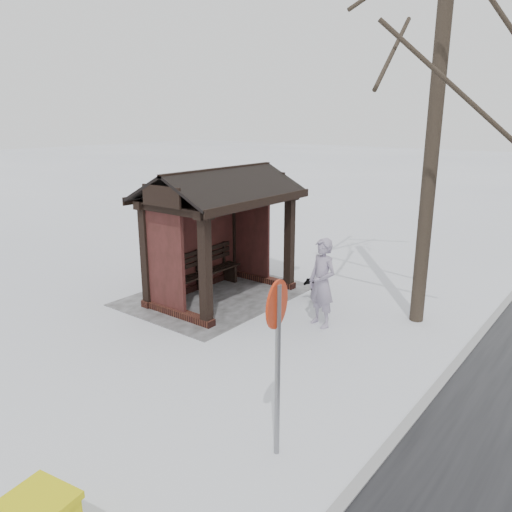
{
  "coord_description": "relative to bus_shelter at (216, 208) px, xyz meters",
  "views": [
    {
      "loc": [
        8.42,
        7.58,
        4.19
      ],
      "look_at": [
        -0.29,
        0.8,
        1.1
      ],
      "focal_mm": 35.0,
      "sensor_mm": 36.0,
      "label": 1
    }
  ],
  "objects": [
    {
      "name": "ground",
      "position": [
        0.0,
        0.16,
        -2.17
      ],
      "size": [
        120.0,
        120.0,
        0.0
      ],
      "primitive_type": "plane",
      "color": "white",
      "rests_on": "ground"
    },
    {
      "name": "kerb",
      "position": [
        0.0,
        5.66,
        -2.16
      ],
      "size": [
        120.0,
        0.15,
        0.06
      ],
      "primitive_type": "cube",
      "color": "gray",
      "rests_on": "ground"
    },
    {
      "name": "trampled_patch",
      "position": [
        0.0,
        -0.04,
        -2.16
      ],
      "size": [
        4.2,
        3.2,
        0.02
      ],
      "primitive_type": "cube",
      "color": "#939398",
      "rests_on": "ground"
    },
    {
      "name": "bus_shelter",
      "position": [
        0.0,
        0.0,
        0.0
      ],
      "size": [
        3.6,
        2.4,
        3.09
      ],
      "color": "#381914",
      "rests_on": "ground"
    },
    {
      "name": "tree_near",
      "position": [
        -1.5,
        4.36,
        3.99
      ],
      "size": [
        3.42,
        3.42,
        9.03
      ],
      "color": "black",
      "rests_on": "ground"
    },
    {
      "name": "pedestrian",
      "position": [
        -0.01,
        2.88,
        -1.24
      ],
      "size": [
        0.62,
        0.78,
        1.86
      ],
      "primitive_type": "imported",
      "rotation": [
        0.0,
        0.0,
        1.27
      ],
      "color": "#968AA2",
      "rests_on": "ground"
    },
    {
      "name": "dog",
      "position": [
        -1.29,
        1.94,
        -1.87
      ],
      "size": [
        0.75,
        0.45,
        0.59
      ],
      "primitive_type": "imported",
      "rotation": [
        0.0,
        0.0,
        1.77
      ],
      "color": "black",
      "rests_on": "ground"
    },
    {
      "name": "road_sign",
      "position": [
        3.9,
        4.54,
        -0.47
      ],
      "size": [
        0.59,
        0.16,
        2.35
      ],
      "rotation": [
        0.0,
        0.0,
        0.21
      ],
      "color": "gray",
      "rests_on": "ground"
    }
  ]
}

